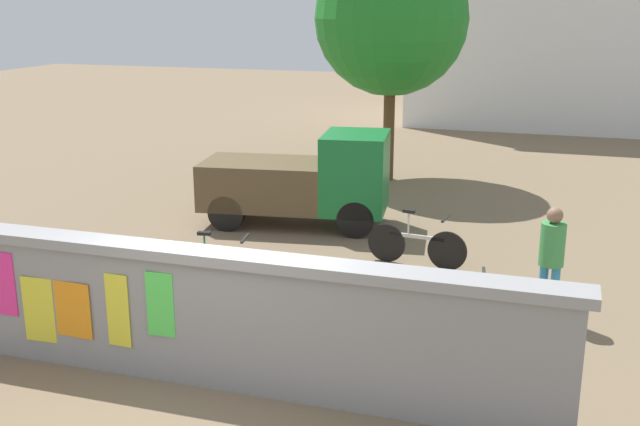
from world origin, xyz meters
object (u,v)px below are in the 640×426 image
(auto_rickshaw_truck, at_px, (305,180))
(tree_roadside, at_px, (391,19))
(bicycle_far, at_px, (417,245))
(bicycle_near, at_px, (215,269))
(person_walking, at_px, (552,252))
(motorcycle, at_px, (437,300))

(auto_rickshaw_truck, height_order, tree_roadside, tree_roadside)
(bicycle_far, bearing_deg, bicycle_near, -141.98)
(tree_roadside, bearing_deg, person_walking, -62.54)
(person_walking, distance_m, tree_roadside, 9.14)
(bicycle_near, bearing_deg, auto_rickshaw_truck, 87.94)
(auto_rickshaw_truck, xyz_separation_m, motorcycle, (3.30, -4.24, -0.44))
(auto_rickshaw_truck, distance_m, bicycle_near, 3.86)
(bicycle_near, relative_size, person_walking, 1.04)
(bicycle_near, bearing_deg, bicycle_far, 38.02)
(auto_rickshaw_truck, height_order, bicycle_near, auto_rickshaw_truck)
(motorcycle, xyz_separation_m, tree_roadside, (-2.60, 8.58, 3.40))
(tree_roadside, bearing_deg, auto_rickshaw_truck, -99.12)
(person_walking, bearing_deg, motorcycle, -147.86)
(motorcycle, xyz_separation_m, person_walking, (1.40, 0.88, 0.52))
(bicycle_far, height_order, person_walking, person_walking)
(auto_rickshaw_truck, relative_size, bicycle_far, 2.21)
(bicycle_near, height_order, tree_roadside, tree_roadside)
(auto_rickshaw_truck, bearing_deg, motorcycle, -52.17)
(bicycle_far, bearing_deg, tree_roadside, 107.01)
(bicycle_near, xyz_separation_m, bicycle_far, (2.69, 2.10, 0.00))
(motorcycle, distance_m, person_walking, 1.73)
(auto_rickshaw_truck, height_order, motorcycle, auto_rickshaw_truck)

